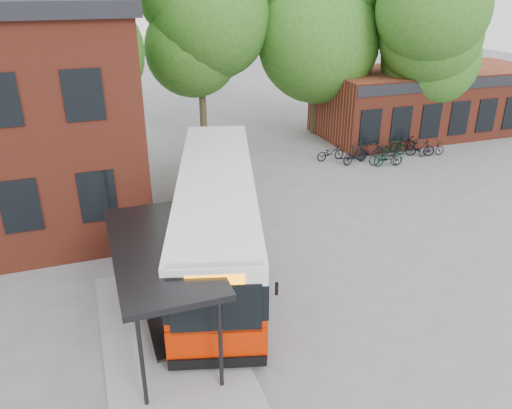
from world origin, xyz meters
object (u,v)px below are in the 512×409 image
object	(u,v)px
bicycle_0	(330,153)
bicycle_7	(420,148)
bicycle_2	(388,158)
bicycle_6	(403,143)
city_bus	(217,216)
bicycle_4	(386,157)
bus_shelter	(164,293)
bicycle_1	(356,154)
bicycle_extra_0	(431,149)
bicycle_5	(393,147)
bicycle_3	(370,150)

from	to	relation	value
bicycle_0	bicycle_7	distance (m)	5.16
bicycle_2	bicycle_6	size ratio (longest dim) A/B	0.99
city_bus	bicycle_4	world-z (taller)	city_bus
bicycle_0	bicycle_6	bearing A→B (deg)	-92.99
bicycle_4	bus_shelter	bearing A→B (deg)	147.92
bicycle_6	bicycle_1	bearing A→B (deg)	103.62
bicycle_4	bicycle_0	bearing A→B (deg)	74.49
bicycle_0	bicycle_extra_0	xyz separation A→B (m)	(5.66, -1.22, -0.02)
bicycle_0	bicycle_5	world-z (taller)	bicycle_5
bicycle_2	bicycle_6	world-z (taller)	bicycle_6
bus_shelter	city_bus	distance (m)	4.69
bicycle_0	bicycle_7	size ratio (longest dim) A/B	1.03
bicycle_1	bicycle_5	bearing A→B (deg)	-96.23
bus_shelter	bicycle_4	distance (m)	16.83
city_bus	bicycle_3	world-z (taller)	city_bus
bicycle_0	bicycle_2	xyz separation A→B (m)	(2.48, -1.82, 0.01)
bicycle_0	bicycle_3	world-z (taller)	bicycle_3
bicycle_5	bicycle_extra_0	world-z (taller)	bicycle_5
city_bus	bicycle_2	world-z (taller)	city_bus
bicycle_2	bicycle_4	xyz separation A→B (m)	(-0.13, 0.08, 0.01)
bicycle_6	bicycle_7	distance (m)	1.14
city_bus	bicycle_3	distance (m)	12.95
city_bus	bicycle_0	world-z (taller)	city_bus
bicycle_4	bicycle_3	bearing A→B (deg)	33.04
bicycle_5	bus_shelter	bearing A→B (deg)	129.42
bus_shelter	bicycle_1	bearing A→B (deg)	42.09
bicycle_3	bicycle_extra_0	world-z (taller)	bicycle_3
city_bus	bicycle_6	xyz separation A→B (m)	(13.23, 7.99, -1.10)
bicycle_3	bicycle_6	xyz separation A→B (m)	(2.60, 0.67, -0.09)
bicycle_0	bicycle_6	distance (m)	4.71
city_bus	bicycle_5	bearing A→B (deg)	46.84
city_bus	bus_shelter	bearing A→B (deg)	-107.36
bicycle_3	bicycle_6	bearing A→B (deg)	-72.58
bicycle_4	bicycle_5	size ratio (longest dim) A/B	1.01
bicycle_6	bicycle_4	bearing A→B (deg)	125.84
bicycle_2	bicycle_5	world-z (taller)	bicycle_5
bicycle_6	bicycle_7	size ratio (longest dim) A/B	1.07
bus_shelter	bicycle_5	xyz separation A→B (m)	(14.73, 11.38, -0.94)
bicycle_1	bicycle_4	world-z (taller)	bicycle_1
bicycle_4	bicycle_6	world-z (taller)	bicycle_4
bicycle_1	bicycle_7	distance (m)	4.06
bicycle_1	bicycle_6	world-z (taller)	bicycle_1
bus_shelter	bicycle_extra_0	xyz separation A→B (m)	(16.73, 10.63, -1.03)
bicycle_0	city_bus	bearing A→B (deg)	128.85
bicycle_0	bicycle_2	bearing A→B (deg)	-130.20
bicycle_3	bicycle_4	bearing A→B (deg)	-164.89
bus_shelter	city_bus	bearing A→B (deg)	57.19
bus_shelter	bicycle_3	size ratio (longest dim) A/B	3.87
bicycle_6	bicycle_2	bearing A→B (deg)	128.56
bus_shelter	bicycle_extra_0	world-z (taller)	bus_shelter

